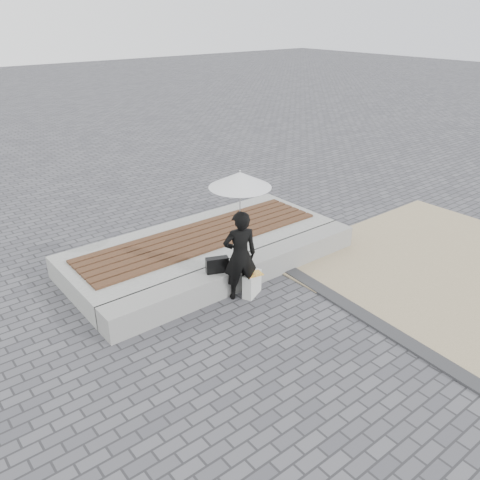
# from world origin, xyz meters

# --- Properties ---
(ground) EXTENTS (80.00, 80.00, 0.00)m
(ground) POSITION_xyz_m (0.00, 0.00, 0.00)
(ground) COLOR #505055
(ground) RESTS_ON ground
(terrazzo_zone) EXTENTS (5.00, 5.00, 0.02)m
(terrazzo_zone) POSITION_xyz_m (3.20, -0.50, 0.01)
(terrazzo_zone) COLOR tan
(terrazzo_zone) RESTS_ON ground
(edging_band) EXTENTS (0.61, 5.20, 0.04)m
(edging_band) POSITION_xyz_m (0.75, -0.50, 0.02)
(edging_band) COLOR #313234
(edging_band) RESTS_ON ground
(seating_ledge) EXTENTS (5.00, 0.45, 0.40)m
(seating_ledge) POSITION_xyz_m (0.00, 1.60, 0.20)
(seating_ledge) COLOR gray
(seating_ledge) RESTS_ON ground
(timber_platform) EXTENTS (5.00, 2.00, 0.40)m
(timber_platform) POSITION_xyz_m (0.00, 2.80, 0.20)
(timber_platform) COLOR #ACAEA7
(timber_platform) RESTS_ON ground
(timber_decking) EXTENTS (4.60, 1.20, 0.04)m
(timber_decking) POSITION_xyz_m (0.00, 2.80, 0.42)
(timber_decking) COLOR brown
(timber_decking) RESTS_ON timber_platform
(woman) EXTENTS (0.63, 0.52, 1.47)m
(woman) POSITION_xyz_m (-0.33, 1.28, 0.73)
(woman) COLOR black
(woman) RESTS_ON ground
(parasol) EXTENTS (0.91, 0.91, 1.17)m
(parasol) POSITION_xyz_m (-0.33, 1.28, 1.96)
(parasol) COLOR silver
(parasol) RESTS_ON ground
(handbag) EXTENTS (0.38, 0.25, 0.25)m
(handbag) POSITION_xyz_m (-0.55, 1.57, 0.53)
(handbag) COLOR black
(handbag) RESTS_ON seating_ledge
(canvas_tote) EXTENTS (0.41, 0.30, 0.40)m
(canvas_tote) POSITION_xyz_m (-0.14, 1.20, 0.20)
(canvas_tote) COLOR silver
(canvas_tote) RESTS_ON ground
(magazine) EXTENTS (0.29, 0.24, 0.01)m
(magazine) POSITION_xyz_m (-0.14, 1.15, 0.40)
(magazine) COLOR #CB462B
(magazine) RESTS_ON canvas_tote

